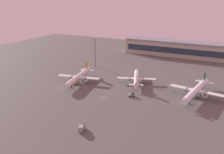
# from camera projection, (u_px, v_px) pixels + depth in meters

# --- Properties ---
(ground_plane) EXTENTS (416.00, 416.00, 0.00)m
(ground_plane) POSITION_uv_depth(u_px,v_px,m) (103.00, 98.00, 158.34)
(ground_plane) COLOR #56544F
(terminal_building) EXTENTS (172.34, 22.40, 16.40)m
(terminal_building) POSITION_uv_depth(u_px,v_px,m) (205.00, 51.00, 254.69)
(terminal_building) COLOR #B2AD99
(terminal_building) RESTS_ON ground
(airplane_terminal_side) EXTENTS (33.83, 43.25, 11.14)m
(airplane_terminal_side) POSITION_uv_depth(u_px,v_px,m) (78.00, 77.00, 186.10)
(airplane_terminal_side) COLOR silver
(airplane_terminal_side) RESTS_ON ground
(airplane_mid_apron) EXTENTS (36.06, 46.15, 11.86)m
(airplane_mid_apron) POSITION_uv_depth(u_px,v_px,m) (196.00, 90.00, 159.14)
(airplane_mid_apron) COLOR white
(airplane_mid_apron) RESTS_ON ground
(airplane_near_gate) EXTENTS (28.70, 36.43, 9.68)m
(airplane_near_gate) POSITION_uv_depth(u_px,v_px,m) (136.00, 78.00, 185.33)
(airplane_near_gate) COLOR white
(airplane_near_gate) RESTS_ON ground
(catering_truck) EXTENTS (4.15, 6.11, 3.05)m
(catering_truck) POSITION_uv_depth(u_px,v_px,m) (82.00, 128.00, 120.09)
(catering_truck) COLOR gray
(catering_truck) RESTS_ON ground
(baggage_tractor) EXTENTS (4.45, 4.13, 2.25)m
(baggage_tractor) POSITION_uv_depth(u_px,v_px,m) (131.00, 95.00, 160.66)
(baggage_tractor) COLOR gray
(baggage_tractor) RESTS_ON ground
(apron_light_central) EXTENTS (4.80, 0.90, 26.25)m
(apron_light_central) POSITION_uv_depth(u_px,v_px,m) (95.00, 51.00, 222.68)
(apron_light_central) COLOR slate
(apron_light_central) RESTS_ON ground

